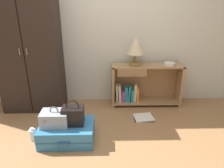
# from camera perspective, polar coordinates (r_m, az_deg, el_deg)

# --- Properties ---
(ground_plane) EXTENTS (9.00, 9.00, 0.00)m
(ground_plane) POSITION_cam_1_polar(r_m,az_deg,el_deg) (2.59, -3.18, -18.56)
(ground_plane) COLOR #9E7047
(back_wall) EXTENTS (6.40, 0.10, 2.60)m
(back_wall) POSITION_cam_1_polar(r_m,az_deg,el_deg) (3.48, -2.91, 15.76)
(back_wall) COLOR beige
(back_wall) RESTS_ON ground_plane
(wardrobe) EXTENTS (0.92, 0.47, 1.99)m
(wardrobe) POSITION_cam_1_polar(r_m,az_deg,el_deg) (3.45, -21.48, 9.06)
(wardrobe) COLOR black
(wardrobe) RESTS_ON ground_plane
(bookshelf) EXTENTS (1.14, 0.32, 0.70)m
(bookshelf) POSITION_cam_1_polar(r_m,az_deg,el_deg) (3.56, 8.16, -0.26)
(bookshelf) COLOR #A37A51
(bookshelf) RESTS_ON ground_plane
(table_lamp) EXTENTS (0.27, 0.27, 0.45)m
(table_lamp) POSITION_cam_1_polar(r_m,az_deg,el_deg) (3.32, 6.36, 9.99)
(table_lamp) COLOR olive
(table_lamp) RESTS_ON bookshelf
(bowl) EXTENTS (0.18, 0.18, 0.04)m
(bowl) POSITION_cam_1_polar(r_m,az_deg,el_deg) (3.49, 15.22, 5.23)
(bowl) COLOR silver
(bowl) RESTS_ON bookshelf
(suitcase_large) EXTENTS (0.67, 0.48, 0.23)m
(suitcase_large) POSITION_cam_1_polar(r_m,az_deg,el_deg) (2.80, -11.96, -12.59)
(suitcase_large) COLOR teal
(suitcase_large) RESTS_ON ground_plane
(train_case) EXTENTS (0.33, 0.24, 0.25)m
(train_case) POSITION_cam_1_polar(r_m,az_deg,el_deg) (2.71, -15.14, -8.91)
(train_case) COLOR #8E99A3
(train_case) RESTS_ON suitcase_large
(handbag) EXTENTS (0.26, 0.19, 0.33)m
(handbag) POSITION_cam_1_polar(r_m,az_deg,el_deg) (2.67, -10.43, -8.29)
(handbag) COLOR black
(handbag) RESTS_ON suitcase_large
(bottle) EXTENTS (0.08, 0.08, 0.17)m
(bottle) POSITION_cam_1_polar(r_m,az_deg,el_deg) (2.94, -20.58, -12.63)
(bottle) COLOR white
(bottle) RESTS_ON ground_plane
(open_book_on_floor) EXTENTS (0.31, 0.27, 0.02)m
(open_book_on_floor) POSITION_cam_1_polar(r_m,az_deg,el_deg) (3.28, 8.51, -8.90)
(open_book_on_floor) COLOR white
(open_book_on_floor) RESTS_ON ground_plane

